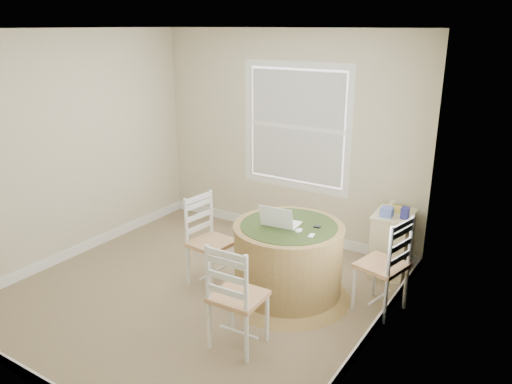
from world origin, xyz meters
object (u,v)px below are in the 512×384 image
Objects in this scene: chair_left at (211,243)px; corner_chest at (391,243)px; chair_right at (382,265)px; laptop at (280,222)px; round_table at (288,258)px; chair_near at (238,296)px.

chair_left reaches higher than corner_chest.
laptop reaches higher than chair_right.
chair_right is (0.86, 0.27, 0.05)m from round_table.
chair_right reaches higher than round_table.
chair_right is at bearing -167.93° from laptop.
chair_near is at bearing -21.70° from chair_right.
round_table is 0.91m from chair_right.
round_table is at bearing -156.72° from laptop.
laptop is 0.52× the size of corner_chest.
round_table is 1.34× the size of chair_left.
round_table is 3.42× the size of laptop.
round_table is at bearing -127.35° from corner_chest.
chair_left is 2.56× the size of laptop.
chair_near reaches higher than corner_chest.
round_table is 1.28m from corner_chest.
chair_near is at bearing -94.58° from round_table.
chair_near is 2.11m from corner_chest.
corner_chest is at bearing -131.41° from laptop.
chair_left is 1.12m from chair_near.
laptop is (-0.07, -0.04, 0.39)m from round_table.
laptop is at bearing -71.85° from chair_left.
chair_left and chair_right have the same top height.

